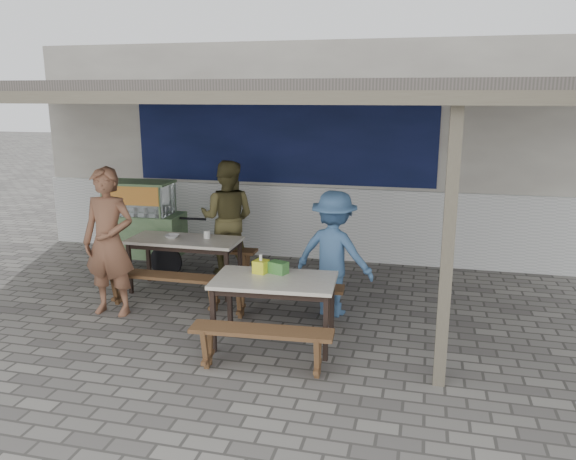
{
  "coord_description": "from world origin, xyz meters",
  "views": [
    {
      "loc": [
        2.11,
        -5.94,
        2.68
      ],
      "look_at": [
        0.43,
        0.9,
        0.97
      ],
      "focal_mm": 35.0,
      "sensor_mm": 36.0,
      "label": 1
    }
  ],
  "objects_px": {
    "table_left": "(185,244)",
    "condiment_jar": "(207,234)",
    "donation_box": "(278,267)",
    "vendor_cart": "(143,222)",
    "bench_left_wall": "(204,254)",
    "bench_right_street": "(262,340)",
    "patron_wall_side": "(227,218)",
    "bench_left_street": "(164,282)",
    "patron_street_side": "(109,242)",
    "tissue_box": "(261,267)",
    "condiment_bowl": "(172,236)",
    "table_right": "(274,285)",
    "patron_right_table": "(334,254)",
    "bench_right_wall": "(285,294)"
  },
  "relations": [
    {
      "from": "table_right",
      "to": "bench_right_wall",
      "type": "xyz_separation_m",
      "value": [
        -0.05,
        0.66,
        -0.34
      ]
    },
    {
      "from": "table_left",
      "to": "bench_left_wall",
      "type": "xyz_separation_m",
      "value": [
        -0.0,
        0.67,
        -0.33
      ]
    },
    {
      "from": "patron_street_side",
      "to": "patron_wall_side",
      "type": "height_order",
      "value": "patron_street_side"
    },
    {
      "from": "table_left",
      "to": "patron_wall_side",
      "type": "height_order",
      "value": "patron_wall_side"
    },
    {
      "from": "bench_left_wall",
      "to": "bench_right_street",
      "type": "relative_size",
      "value": 1.14
    },
    {
      "from": "bench_right_wall",
      "to": "bench_left_wall",
      "type": "bearing_deg",
      "value": 135.76
    },
    {
      "from": "patron_right_table",
      "to": "bench_left_wall",
      "type": "bearing_deg",
      "value": -10.93
    },
    {
      "from": "condiment_jar",
      "to": "table_right",
      "type": "bearing_deg",
      "value": -47.18
    },
    {
      "from": "patron_wall_side",
      "to": "condiment_jar",
      "type": "distance_m",
      "value": 0.77
    },
    {
      "from": "condiment_bowl",
      "to": "bench_right_wall",
      "type": "bearing_deg",
      "value": -21.13
    },
    {
      "from": "bench_left_wall",
      "to": "condiment_jar",
      "type": "xyz_separation_m",
      "value": [
        0.29,
        -0.55,
        0.46
      ]
    },
    {
      "from": "condiment_jar",
      "to": "condiment_bowl",
      "type": "xyz_separation_m",
      "value": [
        -0.46,
        -0.12,
        -0.03
      ]
    },
    {
      "from": "tissue_box",
      "to": "condiment_bowl",
      "type": "distance_m",
      "value": 2.02
    },
    {
      "from": "bench_left_wall",
      "to": "patron_right_table",
      "type": "height_order",
      "value": "patron_right_table"
    },
    {
      "from": "bench_right_wall",
      "to": "patron_right_table",
      "type": "bearing_deg",
      "value": 29.67
    },
    {
      "from": "bench_right_street",
      "to": "patron_wall_side",
      "type": "relative_size",
      "value": 0.82
    },
    {
      "from": "bench_left_street",
      "to": "tissue_box",
      "type": "xyz_separation_m",
      "value": [
        1.45,
        -0.53,
        0.48
      ]
    },
    {
      "from": "tissue_box",
      "to": "condiment_jar",
      "type": "distance_m",
      "value": 1.76
    },
    {
      "from": "table_right",
      "to": "patron_wall_side",
      "type": "relative_size",
      "value": 0.78
    },
    {
      "from": "donation_box",
      "to": "condiment_bowl",
      "type": "relative_size",
      "value": 1.02
    },
    {
      "from": "bench_right_wall",
      "to": "donation_box",
      "type": "height_order",
      "value": "donation_box"
    },
    {
      "from": "table_left",
      "to": "tissue_box",
      "type": "relative_size",
      "value": 10.59
    },
    {
      "from": "table_left",
      "to": "bench_left_street",
      "type": "relative_size",
      "value": 0.94
    },
    {
      "from": "patron_right_table",
      "to": "bench_right_street",
      "type": "bearing_deg",
      "value": 89.73
    },
    {
      "from": "bench_left_wall",
      "to": "donation_box",
      "type": "bearing_deg",
      "value": -48.33
    },
    {
      "from": "table_left",
      "to": "condiment_jar",
      "type": "relative_size",
      "value": 14.83
    },
    {
      "from": "condiment_bowl",
      "to": "vendor_cart",
      "type": "bearing_deg",
      "value": 137.66
    },
    {
      "from": "patron_right_table",
      "to": "condiment_jar",
      "type": "xyz_separation_m",
      "value": [
        -1.84,
        0.46,
        0.02
      ]
    },
    {
      "from": "vendor_cart",
      "to": "tissue_box",
      "type": "height_order",
      "value": "vendor_cart"
    },
    {
      "from": "bench_left_wall",
      "to": "condiment_jar",
      "type": "height_order",
      "value": "condiment_jar"
    },
    {
      "from": "bench_right_wall",
      "to": "patron_wall_side",
      "type": "relative_size",
      "value": 0.82
    },
    {
      "from": "table_right",
      "to": "patron_right_table",
      "type": "relative_size",
      "value": 0.88
    },
    {
      "from": "table_left",
      "to": "bench_left_wall",
      "type": "relative_size",
      "value": 0.94
    },
    {
      "from": "bench_right_street",
      "to": "condiment_jar",
      "type": "xyz_separation_m",
      "value": [
        -1.41,
        2.13,
        0.47
      ]
    },
    {
      "from": "patron_wall_side",
      "to": "tissue_box",
      "type": "relative_size",
      "value": 12.03
    },
    {
      "from": "vendor_cart",
      "to": "patron_wall_side",
      "type": "relative_size",
      "value": 1.0
    },
    {
      "from": "condiment_bowl",
      "to": "patron_street_side",
      "type": "bearing_deg",
      "value": -110.88
    },
    {
      "from": "patron_wall_side",
      "to": "bench_right_street",
      "type": "bearing_deg",
      "value": 112.09
    },
    {
      "from": "bench_left_street",
      "to": "bench_right_street",
      "type": "distance_m",
      "value": 2.16
    },
    {
      "from": "patron_right_table",
      "to": "donation_box",
      "type": "relative_size",
      "value": 7.83
    },
    {
      "from": "table_left",
      "to": "patron_wall_side",
      "type": "distance_m",
      "value": 0.96
    },
    {
      "from": "table_left",
      "to": "vendor_cart",
      "type": "distance_m",
      "value": 1.32
    },
    {
      "from": "bench_left_street",
      "to": "patron_wall_side",
      "type": "xyz_separation_m",
      "value": [
        0.31,
        1.55,
        0.53
      ]
    },
    {
      "from": "bench_left_street",
      "to": "tissue_box",
      "type": "bearing_deg",
      "value": -20.33
    },
    {
      "from": "bench_left_street",
      "to": "condiment_jar",
      "type": "xyz_separation_m",
      "value": [
        0.28,
        0.79,
        0.46
      ]
    },
    {
      "from": "bench_left_wall",
      "to": "bench_right_street",
      "type": "xyz_separation_m",
      "value": [
        1.69,
        -2.68,
        -0.01
      ]
    },
    {
      "from": "bench_left_street",
      "to": "vendor_cart",
      "type": "relative_size",
      "value": 0.94
    },
    {
      "from": "donation_box",
      "to": "vendor_cart",
      "type": "bearing_deg",
      "value": 144.01
    },
    {
      "from": "table_right",
      "to": "condiment_jar",
      "type": "distance_m",
      "value": 2.01
    },
    {
      "from": "bench_right_street",
      "to": "patron_wall_side",
      "type": "xyz_separation_m",
      "value": [
        -1.38,
        2.9,
        0.53
      ]
    }
  ]
}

